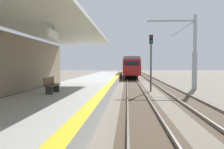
# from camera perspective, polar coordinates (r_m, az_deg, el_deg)

# --- Properties ---
(station_platform) EXTENTS (5.00, 80.00, 0.91)m
(station_platform) POSITION_cam_1_polar(r_m,az_deg,el_deg) (15.29, -10.14, -5.19)
(station_platform) COLOR #A8A8A3
(station_platform) RESTS_ON ground
(track_pair_nearest_platform) EXTENTS (2.34, 120.00, 0.16)m
(track_pair_nearest_platform) POSITION_cam_1_polar(r_m,az_deg,el_deg) (18.88, 6.00, -4.96)
(track_pair_nearest_platform) COLOR #4C3D2D
(track_pair_nearest_platform) RESTS_ON ground
(track_pair_middle) EXTENTS (2.34, 120.00, 0.16)m
(track_pair_middle) POSITION_cam_1_polar(r_m,az_deg,el_deg) (19.32, 16.17, -4.88)
(track_pair_middle) COLOR #4C3D2D
(track_pair_middle) RESTS_ON ground
(approaching_train) EXTENTS (2.93, 19.60, 4.76)m
(approaching_train) POSITION_cam_1_polar(r_m,az_deg,el_deg) (45.80, 4.66, 2.00)
(approaching_train) COLOR maroon
(approaching_train) RESTS_ON ground
(rail_signal_post) EXTENTS (0.32, 0.34, 5.20)m
(rail_signal_post) POSITION_cam_1_polar(r_m,az_deg,el_deg) (21.74, 9.52, 4.28)
(rail_signal_post) COLOR #4C4C4C
(rail_signal_post) RESTS_ON ground
(catenary_pylon_far_side) EXTENTS (5.00, 0.40, 7.50)m
(catenary_pylon_far_side) POSITION_cam_1_polar(r_m,az_deg,el_deg) (24.93, 18.92, 4.88)
(catenary_pylon_far_side) COLOR #9EA3A8
(catenary_pylon_far_side) RESTS_ON ground
(platform_bench) EXTENTS (0.45, 1.60, 0.88)m
(platform_bench) POSITION_cam_1_polar(r_m,az_deg,el_deg) (13.20, -14.63, -2.39)
(platform_bench) COLOR brown
(platform_bench) RESTS_ON station_platform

